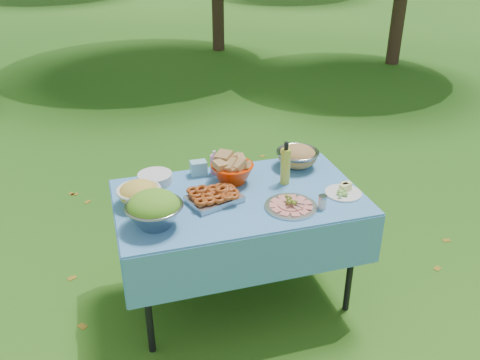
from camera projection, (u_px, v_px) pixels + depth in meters
name	position (u px, v px, depth m)	size (l,w,h in m)	color
ground	(239.00, 295.00, 3.39)	(80.00, 80.00, 0.00)	#0A380A
picnic_table	(239.00, 248.00, 3.21)	(1.46, 0.86, 0.76)	#82C4F9
salad_bowl	(154.00, 209.00, 2.70)	(0.31, 0.31, 0.20)	gray
pasta_bowl_white	(139.00, 193.00, 2.92)	(0.25, 0.25, 0.14)	silver
plate_stack	(155.00, 178.00, 3.17)	(0.22, 0.22, 0.06)	silver
wipes_box	(199.00, 168.00, 3.26)	(0.10, 0.07, 0.09)	#84C5D2
sanitizer_bottle	(214.00, 162.00, 3.26)	(0.06, 0.06, 0.16)	pink
bread_bowl	(232.00, 169.00, 3.16)	(0.27, 0.27, 0.18)	red
pasta_bowl_steel	(297.00, 156.00, 3.36)	(0.28, 0.28, 0.15)	gray
fried_tray	(214.00, 196.00, 2.96)	(0.30, 0.21, 0.07)	#A5A4A8
charcuterie_platter	(291.00, 202.00, 2.90)	(0.30, 0.30, 0.07)	silver
oil_bottle	(286.00, 163.00, 3.12)	(0.06, 0.06, 0.28)	gold
cheese_plate	(344.00, 189.00, 3.04)	(0.22, 0.22, 0.06)	silver
shaker	(322.00, 202.00, 2.89)	(0.05, 0.05, 0.08)	silver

